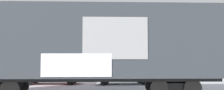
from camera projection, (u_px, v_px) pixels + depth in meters
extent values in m
cube|color=#33383D|center=(87.00, 42.00, 12.30)|extent=(14.16, 3.20, 3.68)
cube|color=#2D2823|center=(87.00, 6.00, 12.45)|extent=(13.40, 0.71, 0.24)
cube|color=#999999|center=(115.00, 38.00, 10.91)|extent=(3.10, 0.10, 2.02)
cube|color=silver|center=(76.00, 65.00, 10.75)|extent=(3.31, 0.11, 1.10)
cube|color=black|center=(87.00, 79.00, 12.16)|extent=(13.85, 1.90, 0.20)
cylinder|color=black|center=(10.00, 89.00, 11.29)|extent=(0.92, 0.14, 0.92)
cylinder|color=black|center=(21.00, 86.00, 12.73)|extent=(0.92, 0.14, 0.92)
cube|color=black|center=(172.00, 86.00, 12.29)|extent=(2.13, 1.35, 0.36)
cylinder|color=black|center=(159.00, 88.00, 11.54)|extent=(0.92, 0.14, 0.92)
cylinder|color=black|center=(153.00, 85.00, 12.97)|extent=(0.92, 0.14, 0.92)
cylinder|color=black|center=(193.00, 88.00, 11.59)|extent=(0.92, 0.14, 0.92)
cylinder|color=black|center=(183.00, 85.00, 13.03)|extent=(0.92, 0.14, 0.92)
cylinder|color=silver|center=(105.00, 42.00, 25.42)|extent=(0.12, 0.12, 7.90)
sphere|color=#D8CC66|center=(105.00, 6.00, 25.71)|extent=(0.18, 0.18, 0.18)
cube|color=red|center=(110.00, 12.00, 26.22)|extent=(1.01, 0.97, 0.74)
cube|color=white|center=(112.00, 13.00, 26.47)|extent=(0.52, 0.51, 0.74)
cube|color=silver|center=(96.00, 53.00, 87.01)|extent=(144.43, 33.52, 10.20)
cube|color=#9E9384|center=(105.00, 33.00, 77.63)|extent=(6.19, 5.34, 2.56)
cone|color=#193D23|center=(190.00, 31.00, 81.95)|extent=(2.38, 2.38, 4.76)
cone|color=#193D23|center=(208.00, 32.00, 77.65)|extent=(1.63, 1.63, 3.26)
cone|color=#193D23|center=(141.00, 32.00, 81.34)|extent=(2.22, 2.22, 4.44)
cone|color=#193D23|center=(64.00, 32.00, 80.12)|extent=(1.82, 1.82, 3.65)
cone|color=#193D23|center=(162.00, 34.00, 82.86)|extent=(1.68, 1.68, 3.35)
cube|color=#B21E1E|center=(53.00, 76.00, 18.32)|extent=(4.80, 1.96, 0.62)
cube|color=#2D333D|center=(49.00, 69.00, 18.37)|extent=(2.27, 1.65, 0.58)
cylinder|color=black|center=(74.00, 79.00, 19.11)|extent=(0.65, 0.25, 0.64)
cylinder|color=black|center=(71.00, 81.00, 17.50)|extent=(0.65, 0.25, 0.64)
cylinder|color=black|center=(36.00, 79.00, 19.11)|extent=(0.65, 0.25, 0.64)
cylinder|color=black|center=(29.00, 81.00, 17.49)|extent=(0.65, 0.25, 0.64)
cube|color=#B7BABF|center=(123.00, 76.00, 18.32)|extent=(4.55, 2.04, 0.68)
cube|color=#2D333D|center=(120.00, 67.00, 18.35)|extent=(2.29, 1.77, 0.66)
cylinder|color=black|center=(139.00, 79.00, 19.33)|extent=(0.65, 0.24, 0.64)
cylinder|color=black|center=(144.00, 81.00, 17.56)|extent=(0.65, 0.24, 0.64)
cylinder|color=black|center=(103.00, 79.00, 19.04)|extent=(0.65, 0.24, 0.64)
cylinder|color=black|center=(105.00, 81.00, 17.27)|extent=(0.65, 0.24, 0.64)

